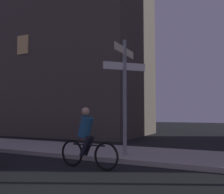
{
  "coord_description": "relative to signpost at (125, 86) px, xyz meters",
  "views": [
    {
      "loc": [
        2.13,
        -1.96,
        1.44
      ],
      "look_at": [
        -1.37,
        5.31,
        1.98
      ],
      "focal_mm": 40.16,
      "sensor_mm": 36.0,
      "label": 1
    }
  ],
  "objects": [
    {
      "name": "cyclist",
      "position": [
        -0.46,
        -1.53,
        -1.58
      ],
      "size": [
        1.82,
        0.35,
        1.61
      ],
      "color": "black",
      "rests_on": "ground_plane"
    },
    {
      "name": "sidewalk_kerb",
      "position": [
        0.94,
        0.78,
        -2.25
      ],
      "size": [
        40.0,
        2.81,
        0.14
      ],
      "primitive_type": "cube",
      "color": "#9E9991",
      "rests_on": "ground_plane"
    },
    {
      "name": "signpost",
      "position": [
        0.0,
        0.0,
        0.0
      ],
      "size": [
        1.04,
        1.5,
        3.66
      ],
      "color": "gray",
      "rests_on": "sidewalk_kerb"
    },
    {
      "name": "building_left_block",
      "position": [
        -8.76,
        7.55,
        3.9
      ],
      "size": [
        13.41,
        6.6,
        12.45
      ],
      "color": "#4C443D",
      "rests_on": "ground_plane"
    }
  ]
}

